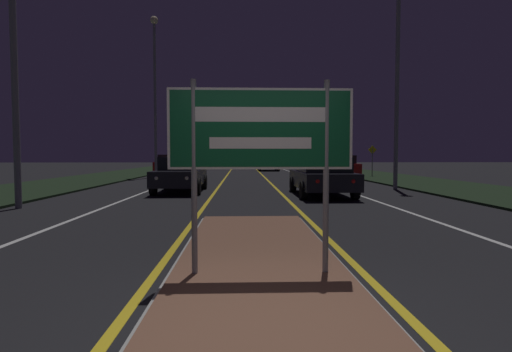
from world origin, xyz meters
TOP-DOWN VIEW (x-y plane):
  - ground_plane at (0.00, 0.00)m, footprint 160.00×160.00m
  - median_island at (0.00, 1.56)m, footprint 2.28×8.99m
  - verge_left at (-9.50, 20.00)m, footprint 5.00×100.00m
  - verge_right at (9.50, 20.00)m, footprint 5.00×100.00m
  - centre_line_yellow_left at (-1.33, 25.00)m, footprint 0.12×70.00m
  - centre_line_yellow_right at (1.33, 25.00)m, footprint 0.12×70.00m
  - lane_line_white_left at (-4.20, 25.00)m, footprint 0.12×70.00m
  - lane_line_white_right at (4.20, 25.00)m, footprint 0.12×70.00m
  - edge_line_white_left at (-7.20, 25.00)m, footprint 0.10×70.00m
  - edge_line_white_right at (7.20, 25.00)m, footprint 0.10×70.00m
  - highway_sign at (0.00, 1.55)m, footprint 2.19×0.07m
  - streetlight_left_far at (-6.10, 24.34)m, footprint 0.53×0.53m
  - streetlight_right_near at (6.55, 14.14)m, footprint 0.47×0.47m
  - car_receding_0 at (2.77, 11.60)m, footprint 1.99×4.63m
  - car_receding_1 at (5.99, 22.09)m, footprint 1.85×4.42m
  - car_receding_2 at (2.35, 35.62)m, footprint 2.00×4.49m
  - car_approaching_0 at (-2.73, 13.31)m, footprint 1.89×4.35m
  - car_approaching_1 at (-5.81, 28.07)m, footprint 1.85×4.42m
  - warning_sign at (8.75, 23.93)m, footprint 0.60×0.06m

SIDE VIEW (x-z plane):
  - ground_plane at x=0.00m, z-range 0.00..0.00m
  - centre_line_yellow_left at x=-1.33m, z-range 0.00..0.01m
  - centre_line_yellow_right at x=1.33m, z-range 0.00..0.01m
  - lane_line_white_left at x=-4.20m, z-range 0.00..0.01m
  - lane_line_white_right at x=4.20m, z-range 0.00..0.01m
  - edge_line_white_left at x=-7.20m, z-range 0.00..0.01m
  - edge_line_white_right at x=7.20m, z-range 0.00..0.01m
  - verge_left at x=-9.50m, z-range 0.00..0.08m
  - verge_right at x=9.50m, z-range 0.00..0.08m
  - median_island at x=0.00m, z-range -0.01..0.09m
  - car_receding_2 at x=2.35m, z-range 0.04..1.44m
  - car_receding_0 at x=2.77m, z-range 0.03..1.47m
  - car_approaching_0 at x=-2.73m, z-range 0.03..1.48m
  - car_receding_1 at x=5.99m, z-range 0.04..1.54m
  - car_approaching_1 at x=-5.81m, z-range 0.04..1.59m
  - warning_sign at x=8.75m, z-range 0.30..2.40m
  - highway_sign at x=0.00m, z-range 0.58..2.88m
  - streetlight_right_near at x=6.55m, z-range 1.00..10.01m
  - streetlight_left_far at x=-6.10m, z-range 1.44..12.29m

